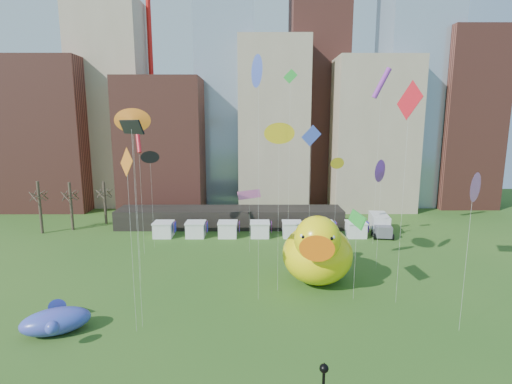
{
  "coord_description": "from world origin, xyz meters",
  "views": [
    {
      "loc": [
        0.18,
        -21.89,
        17.54
      ],
      "look_at": [
        0.3,
        8.82,
        12.0
      ],
      "focal_mm": 27.0,
      "sensor_mm": 36.0,
      "label": 1
    }
  ],
  "objects_px": {
    "seahorse_green": "(317,232)",
    "seahorse_purple": "(312,241)",
    "small_duck": "(333,264)",
    "box_truck": "(380,224)",
    "big_duck": "(317,251)",
    "whale_inflatable": "(56,320)"
  },
  "relations": [
    {
      "from": "small_duck",
      "to": "box_truck",
      "type": "relative_size",
      "value": 0.52
    },
    {
      "from": "seahorse_green",
      "to": "box_truck",
      "type": "height_order",
      "value": "seahorse_green"
    },
    {
      "from": "whale_inflatable",
      "to": "box_truck",
      "type": "bearing_deg",
      "value": 15.2
    },
    {
      "from": "small_duck",
      "to": "whale_inflatable",
      "type": "height_order",
      "value": "small_duck"
    },
    {
      "from": "small_duck",
      "to": "whale_inflatable",
      "type": "xyz_separation_m",
      "value": [
        -26.0,
        -12.29,
        -0.19
      ]
    },
    {
      "from": "seahorse_green",
      "to": "whale_inflatable",
      "type": "xyz_separation_m",
      "value": [
        -24.43,
        -14.85,
        -3.32
      ]
    },
    {
      "from": "big_duck",
      "to": "seahorse_purple",
      "type": "xyz_separation_m",
      "value": [
        -0.23,
        2.58,
        0.27
      ]
    },
    {
      "from": "big_duck",
      "to": "whale_inflatable",
      "type": "relative_size",
      "value": 1.65
    },
    {
      "from": "big_duck",
      "to": "seahorse_green",
      "type": "height_order",
      "value": "big_duck"
    },
    {
      "from": "small_duck",
      "to": "seahorse_green",
      "type": "distance_m",
      "value": 4.34
    },
    {
      "from": "big_duck",
      "to": "small_duck",
      "type": "height_order",
      "value": "big_duck"
    },
    {
      "from": "seahorse_green",
      "to": "seahorse_purple",
      "type": "relative_size",
      "value": 1.09
    },
    {
      "from": "big_duck",
      "to": "box_truck",
      "type": "bearing_deg",
      "value": 66.13
    },
    {
      "from": "seahorse_purple",
      "to": "box_truck",
      "type": "relative_size",
      "value": 0.77
    },
    {
      "from": "seahorse_green",
      "to": "seahorse_purple",
      "type": "distance_m",
      "value": 2.5
    },
    {
      "from": "small_duck",
      "to": "seahorse_green",
      "type": "relative_size",
      "value": 0.61
    },
    {
      "from": "seahorse_green",
      "to": "whale_inflatable",
      "type": "bearing_deg",
      "value": -153.77
    },
    {
      "from": "seahorse_purple",
      "to": "whale_inflatable",
      "type": "distance_m",
      "value": 26.8
    },
    {
      "from": "box_truck",
      "to": "small_duck",
      "type": "bearing_deg",
      "value": -115.21
    },
    {
      "from": "small_duck",
      "to": "box_truck",
      "type": "distance_m",
      "value": 20.32
    },
    {
      "from": "box_truck",
      "to": "big_duck",
      "type": "bearing_deg",
      "value": -116.88
    },
    {
      "from": "big_duck",
      "to": "seahorse_purple",
      "type": "distance_m",
      "value": 2.61
    }
  ]
}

